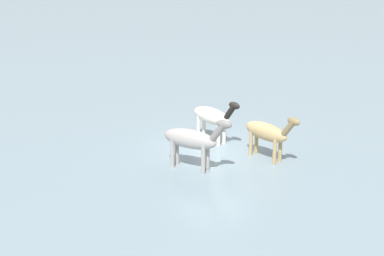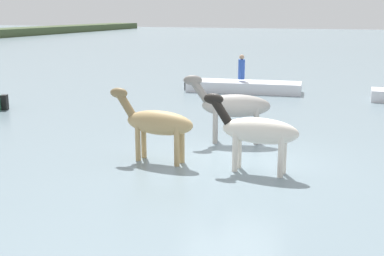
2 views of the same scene
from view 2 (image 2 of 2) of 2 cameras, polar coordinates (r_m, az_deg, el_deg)
name	(u,v)px [view 2 (image 2 of 2)]	position (r m, az deg, el deg)	size (l,w,h in m)	color
ground_plane	(234,162)	(12.91, 4.89, -3.92)	(204.90, 204.90, 0.00)	gray
horse_rear_stallion	(256,131)	(11.88, 7.52, -0.33)	(0.67, 2.42, 1.88)	silver
horse_dark_mare	(156,123)	(12.66, -4.16, 0.61)	(0.70, 2.43, 1.88)	tan
horse_chestnut_trailing	(233,106)	(14.54, 4.79, 2.57)	(1.11, 2.59, 2.01)	#9E9993
boat_tender_starboard	(243,88)	(24.09, 5.99, 4.64)	(2.09, 5.78, 0.76)	silver
person_spotter_bow	(242,68)	(24.05, 5.79, 6.99)	(0.32, 0.32, 1.19)	#2D51B2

